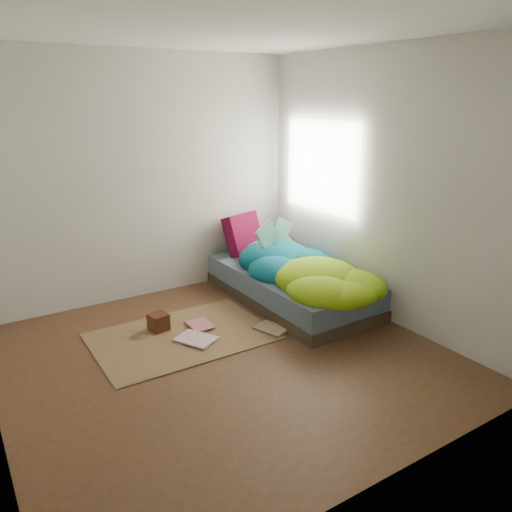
{
  "coord_description": "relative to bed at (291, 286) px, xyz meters",
  "views": [
    {
      "loc": [
        -1.82,
        -3.35,
        2.13
      ],
      "look_at": [
        0.79,
        0.75,
        0.58
      ],
      "focal_mm": 35.0,
      "sensor_mm": 36.0,
      "label": 1
    }
  ],
  "objects": [
    {
      "name": "ground",
      "position": [
        -1.22,
        -0.72,
        -0.17
      ],
      "size": [
        3.5,
        3.5,
        0.0
      ],
      "primitive_type": "cube",
      "color": "#44301A",
      "rests_on": "ground"
    },
    {
      "name": "rug",
      "position": [
        -1.37,
        -0.17,
        -0.16
      ],
      "size": [
        1.6,
        1.1,
        0.01
      ],
      "primitive_type": "cube",
      "color": "brown",
      "rests_on": "ground"
    },
    {
      "name": "floor_book_b",
      "position": [
        -1.25,
        -0.08,
        -0.14
      ],
      "size": [
        0.22,
        0.29,
        0.03
      ],
      "primitive_type": "imported",
      "rotation": [
        0.0,
        0.0,
        -0.04
      ],
      "color": "pink",
      "rests_on": "rug"
    },
    {
      "name": "open_book",
      "position": [
        -0.05,
        0.25,
        0.64
      ],
      "size": [
        0.44,
        0.16,
        0.26
      ],
      "primitive_type": null,
      "rotation": [
        0.0,
        0.0,
        0.17
      ],
      "color": "#2C872C",
      "rests_on": "duvet"
    },
    {
      "name": "pillow_floral",
      "position": [
        0.2,
        0.65,
        0.24
      ],
      "size": [
        0.61,
        0.43,
        0.13
      ],
      "primitive_type": "cube",
      "rotation": [
        0.0,
        0.0,
        -0.15
      ],
      "color": "beige",
      "rests_on": "bed"
    },
    {
      "name": "floor_book_c",
      "position": [
        -0.7,
        -0.55,
        -0.14
      ],
      "size": [
        0.31,
        0.36,
        0.02
      ],
      "primitive_type": "imported",
      "rotation": [
        0.0,
        0.0,
        0.33
      ],
      "color": "tan",
      "rests_on": "rug"
    },
    {
      "name": "duvet",
      "position": [
        0.0,
        -0.22,
        0.34
      ],
      "size": [
        0.96,
        1.84,
        0.34
      ],
      "primitive_type": null,
      "color": "#076575",
      "rests_on": "bed"
    },
    {
      "name": "wooden_box",
      "position": [
        -1.51,
        0.06,
        -0.08
      ],
      "size": [
        0.19,
        0.19,
        0.16
      ],
      "primitive_type": "cube",
      "rotation": [
        0.0,
        0.0,
        0.18
      ],
      "color": "#3E1E0E",
      "rests_on": "rug"
    },
    {
      "name": "floor_book_a",
      "position": [
        -1.42,
        -0.39,
        -0.14
      ],
      "size": [
        0.39,
        0.43,
        0.03
      ],
      "primitive_type": "imported",
      "rotation": [
        0.0,
        0.0,
        0.48
      ],
      "color": "white",
      "rests_on": "rug"
    },
    {
      "name": "room_walls",
      "position": [
        -1.21,
        -0.71,
        1.46
      ],
      "size": [
        3.54,
        3.54,
        2.62
      ],
      "color": "beige",
      "rests_on": "ground"
    },
    {
      "name": "bed",
      "position": [
        0.0,
        0.0,
        0.0
      ],
      "size": [
        1.0,
        2.0,
        0.34
      ],
      "color": "#382D1E",
      "rests_on": "ground"
    },
    {
      "name": "pillow_magenta",
      "position": [
        -0.09,
        0.83,
        0.41
      ],
      "size": [
        0.5,
        0.29,
        0.48
      ],
      "primitive_type": "cube",
      "rotation": [
        0.0,
        0.0,
        0.32
      ],
      "color": "#53051C",
      "rests_on": "bed"
    }
  ]
}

